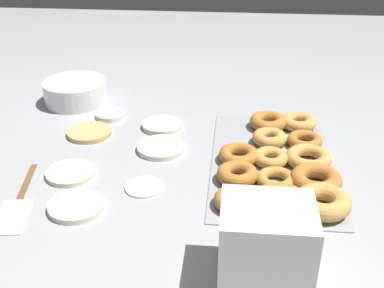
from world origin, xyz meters
TOP-DOWN VIEW (x-y plane):
  - ground_plane at (0.00, 0.00)m, footprint 3.00×3.00m
  - pancake_0 at (0.21, 0.19)m, footprint 0.08×0.08m
  - pancake_1 at (-0.23, 0.15)m, footprint 0.11×0.11m
  - pancake_2 at (0.03, 0.01)m, footprint 0.12×0.12m
  - pancake_3 at (-0.14, 0.03)m, footprint 0.08×0.08m
  - pancake_4 at (-0.11, 0.20)m, footprint 0.11×0.11m
  - pancake_5 at (0.10, 0.22)m, footprint 0.12×0.12m
  - pancake_6 at (0.15, 0.03)m, footprint 0.11×0.11m
  - donut_tray at (-0.05, -0.28)m, footprint 0.50×0.29m
  - batter_bowl at (0.30, 0.31)m, footprint 0.19×0.19m
  - container_stack at (-0.39, -0.22)m, footprint 0.13×0.15m
  - spatula at (-0.24, 0.27)m, footprint 0.26×0.08m

SIDE VIEW (x-z plane):
  - ground_plane at x=0.00m, z-range 0.00..0.00m
  - spatula at x=-0.24m, z-range 0.00..0.01m
  - pancake_3 at x=-0.14m, z-range 0.00..0.01m
  - pancake_4 at x=-0.11m, z-range 0.00..0.01m
  - pancake_5 at x=0.10m, z-range 0.00..0.01m
  - pancake_1 at x=-0.23m, z-range 0.00..0.01m
  - pancake_2 at x=0.03m, z-range 0.00..0.01m
  - pancake_0 at x=0.21m, z-range 0.00..0.01m
  - pancake_6 at x=0.15m, z-range 0.00..0.01m
  - donut_tray at x=-0.05m, z-range 0.00..0.04m
  - batter_bowl at x=0.30m, z-range 0.00..0.07m
  - container_stack at x=-0.39m, z-range 0.00..0.14m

